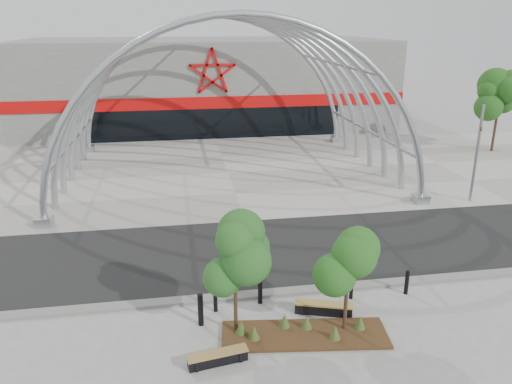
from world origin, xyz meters
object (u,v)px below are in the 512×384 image
at_px(street_tree_0, 235,254).
at_px(street_tree_1, 349,260).
at_px(bench_0, 218,358).
at_px(signal_pole, 477,152).
at_px(bollard_2, 260,291).
at_px(bench_1, 323,308).

height_order(street_tree_0, street_tree_1, street_tree_0).
height_order(street_tree_1, bench_0, street_tree_1).
distance_m(street_tree_1, bench_0, 4.99).
bearing_deg(signal_pole, street_tree_0, -145.07).
xyz_separation_m(signal_pole, street_tree_0, (-14.66, -10.24, -0.03)).
relative_size(signal_pole, bollard_2, 5.39).
height_order(street_tree_0, bollard_2, street_tree_0).
xyz_separation_m(street_tree_0, street_tree_1, (3.53, -0.52, -0.22)).
relative_size(street_tree_0, bollard_2, 3.88).
bearing_deg(bollard_2, bench_0, -120.46).
xyz_separation_m(street_tree_0, bench_0, (-0.74, -1.49, -2.64)).
bearing_deg(bollard_2, street_tree_0, -123.94).
distance_m(street_tree_0, bench_1, 4.13).
bearing_deg(bench_1, bench_0, -152.05).
relative_size(street_tree_1, bollard_2, 3.57).
bearing_deg(bench_1, bollard_2, 152.89).
distance_m(signal_pole, street_tree_0, 17.88).
bearing_deg(street_tree_0, bench_1, 10.30).
bearing_deg(signal_pole, bench_1, -139.98).
xyz_separation_m(signal_pole, bench_1, (-11.51, -9.67, -2.65)).
bearing_deg(signal_pole, bollard_2, -147.58).
relative_size(signal_pole, bench_0, 2.91).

